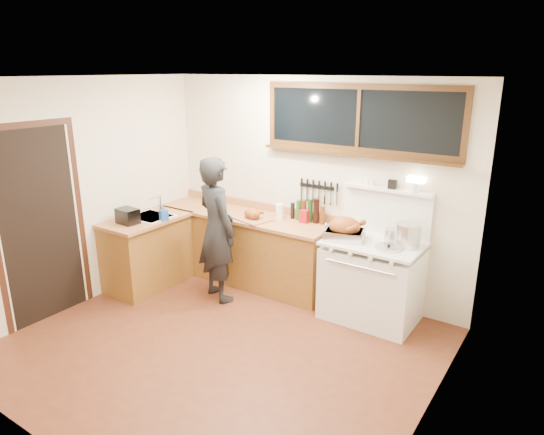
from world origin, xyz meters
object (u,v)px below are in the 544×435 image
Objects in this scene: cutting_board at (253,216)px; roast_turkey at (345,230)px; man at (217,230)px; vintage_stove at (372,279)px.

roast_turkey reaches higher than cutting_board.
cutting_board is at bearing -179.92° from roast_turkey.
man is 3.48× the size of cutting_board.
cutting_board is at bearing 67.60° from man.
vintage_stove is 3.20× the size of cutting_board.
man reaches higher than cutting_board.
roast_turkey is (1.43, 0.46, 0.14)m from man.
vintage_stove reaches higher than cutting_board.
man is at bearing -162.17° from roast_turkey.
vintage_stove is 0.92× the size of man.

